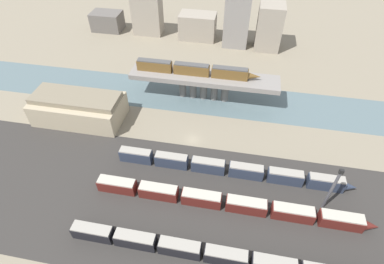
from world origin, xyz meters
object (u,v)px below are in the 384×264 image
at_px(train_yard_near, 255,262).
at_px(train_yard_far, 230,169).
at_px(signal_tower, 332,189).
at_px(train_yard_mid, 229,203).
at_px(train_on_bridge, 195,70).
at_px(warehouse_building, 79,108).

height_order(train_yard_near, train_yard_far, train_yard_far).
bearing_deg(signal_tower, train_yard_mid, -169.24).
relative_size(train_on_bridge, train_yard_near, 0.50).
bearing_deg(train_yard_far, train_yard_near, -72.93).
xyz_separation_m(train_on_bridge, train_yard_far, (16.39, -34.34, -9.66)).
distance_m(train_on_bridge, train_yard_far, 39.26).
bearing_deg(train_yard_mid, train_yard_far, 93.04).
bearing_deg(train_yard_far, train_on_bridge, 115.52).
bearing_deg(train_yard_near, train_yard_mid, 116.94).
bearing_deg(train_on_bridge, warehouse_building, -152.10).
height_order(train_yard_mid, signal_tower, signal_tower).
distance_m(train_yard_near, train_yard_mid, 15.72).
xyz_separation_m(train_yard_near, signal_tower, (17.11, 18.61, 5.77)).
bearing_deg(train_on_bridge, train_yard_mid, -69.51).
distance_m(train_yard_near, signal_tower, 25.93).
distance_m(train_yard_near, train_yard_far, 26.27).
height_order(train_yard_far, warehouse_building, warehouse_building).
height_order(train_yard_mid, train_yard_far, train_yard_far).
relative_size(train_yard_mid, signal_tower, 4.78).
distance_m(train_on_bridge, train_yard_mid, 49.49).
bearing_deg(signal_tower, train_yard_near, -132.60).
relative_size(train_yard_near, train_yard_far, 1.30).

